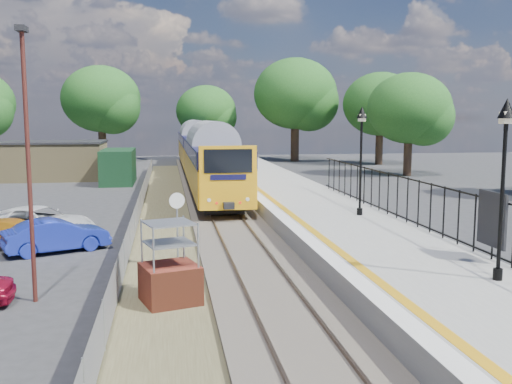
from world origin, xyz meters
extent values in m
plane|color=#2D2D30|center=(0.00, 0.00, 0.00)|extent=(120.00, 120.00, 0.00)
cube|color=#473F38|center=(0.00, 10.00, 0.10)|extent=(3.40, 80.00, 0.20)
cube|color=#4C472D|center=(-2.90, 8.00, 0.03)|extent=(2.60, 70.00, 0.06)
cube|color=brown|center=(-0.72, 10.00, 0.22)|extent=(0.07, 80.00, 0.14)
cube|color=brown|center=(0.72, 10.00, 0.22)|extent=(0.07, 80.00, 0.14)
cube|color=gray|center=(4.20, 8.00, 0.45)|extent=(5.00, 70.00, 0.90)
cube|color=silver|center=(1.95, 8.00, 0.91)|extent=(0.50, 70.00, 0.01)
cube|color=orange|center=(2.45, 8.00, 0.91)|extent=(0.30, 70.00, 0.01)
cylinder|color=black|center=(5.50, -4.00, 1.05)|extent=(0.24, 0.24, 0.30)
cylinder|color=black|center=(5.50, -4.00, 2.90)|extent=(0.10, 0.10, 3.70)
cube|color=black|center=(5.50, -4.00, 4.85)|extent=(0.08, 0.08, 0.30)
cube|color=beige|center=(5.50, -4.00, 5.02)|extent=(0.26, 0.26, 0.30)
cone|color=black|center=(5.50, -4.00, 5.25)|extent=(0.44, 0.44, 0.50)
cylinder|color=black|center=(5.30, 6.00, 1.05)|extent=(0.24, 0.24, 0.30)
cylinder|color=black|center=(5.30, 6.00, 2.90)|extent=(0.10, 0.10, 3.70)
cube|color=black|center=(5.30, 6.00, 4.85)|extent=(0.08, 0.08, 0.30)
cube|color=beige|center=(5.30, 6.00, 5.02)|extent=(0.26, 0.26, 0.30)
cone|color=black|center=(5.30, 6.00, 5.25)|extent=(0.44, 0.44, 0.50)
cube|color=black|center=(6.55, 2.50, 2.65)|extent=(0.05, 26.00, 0.05)
cube|color=black|center=(6.50, -2.00, 2.10)|extent=(0.08, 1.40, 1.60)
cube|color=#978455|center=(-12.00, 32.00, 1.50)|extent=(8.00, 6.00, 3.00)
cube|color=black|center=(-12.00, 32.00, 3.05)|extent=(8.20, 6.20, 0.15)
cube|color=#13361E|center=(-6.50, 28.00, 1.30)|extent=(2.40, 6.00, 2.60)
cylinder|color=#332319|center=(-10.00, 50.00, 1.92)|extent=(0.88, 0.88, 3.85)
ellipsoid|color=#1D501A|center=(-10.00, 50.00, 7.15)|extent=(8.80, 8.80, 7.48)
cylinder|color=#332319|center=(2.00, 52.00, 1.57)|extent=(0.72, 0.72, 3.15)
ellipsoid|color=#1D501A|center=(2.00, 52.00, 5.85)|extent=(7.20, 7.20, 6.12)
cylinder|color=#332319|center=(12.00, 48.00, 2.10)|extent=(0.96, 0.96, 4.20)
ellipsoid|color=#1D501A|center=(12.00, 48.00, 7.80)|extent=(9.60, 9.60, 8.16)
cylinder|color=#332319|center=(20.00, 42.00, 1.75)|extent=(0.80, 0.80, 3.50)
ellipsoid|color=#1D501A|center=(20.00, 42.00, 6.50)|extent=(8.00, 8.00, 6.80)
cylinder|color=#332319|center=(18.00, 30.00, 1.57)|extent=(0.72, 0.72, 3.15)
ellipsoid|color=#1D501A|center=(18.00, 30.00, 5.85)|extent=(7.20, 7.20, 6.12)
cube|color=orange|center=(0.00, 19.29, 1.69)|extent=(2.80, 20.00, 1.90)
cube|color=#10103A|center=(0.00, 19.29, 2.99)|extent=(2.82, 20.00, 0.90)
cube|color=black|center=(0.00, 19.29, 2.99)|extent=(2.82, 18.00, 0.70)
cube|color=black|center=(0.00, 19.29, 0.51)|extent=(2.00, 18.00, 0.45)
cube|color=orange|center=(0.00, 39.89, 1.69)|extent=(2.80, 20.00, 1.90)
cube|color=#10103A|center=(0.00, 39.89, 2.99)|extent=(2.82, 20.00, 0.90)
cube|color=black|center=(0.00, 39.89, 2.99)|extent=(2.82, 18.00, 0.70)
cube|color=black|center=(0.00, 39.89, 0.51)|extent=(2.00, 18.00, 0.45)
cube|color=black|center=(0.00, 9.08, 3.04)|extent=(2.24, 0.04, 1.10)
cube|color=brown|center=(-2.78, -1.92, 0.55)|extent=(1.77, 1.77, 1.09)
cylinder|color=#999EA3|center=(-2.50, 1.63, 1.16)|extent=(0.06, 0.06, 2.33)
cylinder|color=silver|center=(-2.50, 1.58, 2.33)|extent=(0.51, 0.17, 0.52)
cylinder|color=#4E201A|center=(-6.45, -1.11, 3.63)|extent=(0.12, 0.12, 7.25)
cube|color=black|center=(-6.45, -1.11, 7.30)|extent=(0.25, 0.50, 0.15)
imported|color=#1B2CA6|center=(-6.96, 4.90, 0.63)|extent=(4.05, 2.80, 1.26)
imported|color=#BF7916|center=(-8.73, 5.91, 0.56)|extent=(4.04, 2.14, 1.12)
imported|color=white|center=(-8.14, 7.43, 0.68)|extent=(5.36, 4.01, 1.35)
camera|label=1|loc=(-2.80, -17.02, 5.01)|focal=40.00mm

